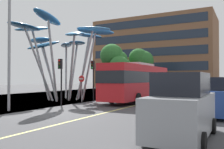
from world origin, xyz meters
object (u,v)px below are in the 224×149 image
object	(u,v)px
traffic_light_kerb_far	(93,72)
traffic_light_opposite	(133,74)
car_parked_mid	(213,98)
car_parked_far	(216,92)
no_entry_sign	(82,84)
leaf_sculpture	(63,39)
traffic_light_island_mid	(109,74)
street_lamp	(12,28)
car_parked_near	(182,108)
red_bus	(138,80)
traffic_light_kerb_near	(61,72)

from	to	relation	value
traffic_light_kerb_far	traffic_light_opposite	world-z (taller)	traffic_light_kerb_far
car_parked_mid	car_parked_far	world-z (taller)	car_parked_far
car_parked_mid	no_entry_sign	world-z (taller)	no_entry_sign
no_entry_sign	car_parked_far	bearing A→B (deg)	11.88
traffic_light_kerb_far	leaf_sculpture	bearing A→B (deg)	179.95
traffic_light_island_mid	street_lamp	distance (m)	12.78
traffic_light_island_mid	no_entry_sign	world-z (taller)	traffic_light_island_mid
car_parked_mid	street_lamp	bearing A→B (deg)	-162.04
leaf_sculpture	traffic_light_opposite	bearing A→B (deg)	67.29
car_parked_mid	street_lamp	size ratio (longest dim) A/B	0.46
car_parked_near	car_parked_far	xyz separation A→B (m)	(-0.01, 11.81, -0.04)
red_bus	traffic_light_island_mid	distance (m)	4.53
red_bus	car_parked_mid	world-z (taller)	red_bus
red_bus	traffic_light_island_mid	xyz separation A→B (m)	(-4.11, 1.79, 0.64)
red_bus	car_parked_near	world-z (taller)	red_bus
car_parked_near	traffic_light_kerb_near	bearing A→B (deg)	149.31
traffic_light_opposite	car_parked_near	world-z (taller)	traffic_light_opposite
traffic_light_opposite	car_parked_far	distance (m)	13.12
red_bus	car_parked_mid	size ratio (longest dim) A/B	2.86
leaf_sculpture	street_lamp	world-z (taller)	street_lamp
traffic_light_kerb_near	traffic_light_island_mid	size ratio (longest dim) A/B	1.04
traffic_light_opposite	car_parked_near	xyz separation A→B (m)	(10.36, -19.72, -1.59)
leaf_sculpture	no_entry_sign	bearing A→B (deg)	-20.43
street_lamp	car_parked_far	bearing A→B (deg)	39.65
car_parked_near	car_parked_mid	size ratio (longest dim) A/B	1.10
leaf_sculpture	car_parked_mid	distance (m)	16.04
traffic_light_opposite	no_entry_sign	size ratio (longest dim) A/B	1.54
traffic_light_kerb_near	car_parked_near	bearing A→B (deg)	-30.69
traffic_light_opposite	car_parked_mid	xyz separation A→B (m)	(10.72, -13.60, -1.66)
traffic_light_kerb_near	traffic_light_opposite	xyz separation A→B (m)	(0.64, 13.19, -0.00)
car_parked_near	red_bus	bearing A→B (deg)	118.13
traffic_light_kerb_far	no_entry_sign	world-z (taller)	traffic_light_kerb_far
traffic_light_kerb_near	no_entry_sign	distance (m)	3.15
street_lamp	traffic_light_kerb_near	bearing A→B (deg)	82.82
car_parked_mid	no_entry_sign	bearing A→B (deg)	163.54
leaf_sculpture	street_lamp	distance (m)	8.81
car_parked_far	no_entry_sign	xyz separation A→B (m)	(-11.02, -2.32, 0.56)
traffic_light_kerb_near	car_parked_far	world-z (taller)	traffic_light_kerb_near
car_parked_near	street_lamp	distance (m)	12.53
traffic_light_opposite	street_lamp	bearing A→B (deg)	-93.85
red_bus	leaf_sculpture	distance (m)	8.66
leaf_sculpture	no_entry_sign	distance (m)	5.60
car_parked_mid	car_parked_far	size ratio (longest dim) A/B	0.87
traffic_light_kerb_far	car_parked_mid	world-z (taller)	traffic_light_kerb_far
leaf_sculpture	traffic_light_kerb_near	world-z (taller)	leaf_sculpture
red_bus	street_lamp	distance (m)	12.13
leaf_sculpture	traffic_light_kerb_far	size ratio (longest dim) A/B	3.00
car_parked_far	traffic_light_kerb_near	bearing A→B (deg)	-154.32
red_bus	traffic_light_kerb_far	bearing A→B (deg)	-148.09
no_entry_sign	traffic_light_kerb_far	bearing A→B (deg)	67.91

